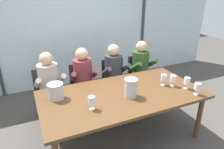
{
  "coord_description": "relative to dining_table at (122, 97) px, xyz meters",
  "views": [
    {
      "loc": [
        -1.17,
        -2.22,
        2.09
      ],
      "look_at": [
        0.0,
        0.35,
        0.89
      ],
      "focal_mm": 32.45,
      "sensor_mm": 36.0,
      "label": 1
    }
  ],
  "objects": [
    {
      "name": "wine_glass_by_left_taster",
      "position": [
        -0.52,
        -0.21,
        0.19
      ],
      "size": [
        0.08,
        0.08,
        0.17
      ],
      "color": "silver",
      "rests_on": "dining_table"
    },
    {
      "name": "wine_glass_by_right_taster",
      "position": [
        0.92,
        -0.26,
        0.18
      ],
      "size": [
        0.08,
        0.08,
        0.17
      ],
      "color": "silver",
      "rests_on": "dining_table"
    },
    {
      "name": "ice_bucket_secondary",
      "position": [
        -0.86,
        0.24,
        0.17
      ],
      "size": [
        0.21,
        0.21,
        0.22
      ],
      "color": "#B7B7BC",
      "rests_on": "dining_table"
    },
    {
      "name": "chair_near_curtain",
      "position": [
        -0.89,
        1.01,
        -0.17
      ],
      "size": [
        0.46,
        0.46,
        0.87
      ],
      "rotation": [
        0.0,
        0.0,
        0.04
      ],
      "color": "#232328",
      "rests_on": "ground"
    },
    {
      "name": "hillside_vineyard",
      "position": [
        0.0,
        6.66,
        0.23
      ],
      "size": [
        13.46,
        2.4,
        1.82
      ],
      "primitive_type": "cube",
      "color": "#386633",
      "rests_on": "ground"
    },
    {
      "name": "dining_table",
      "position": [
        0.0,
        0.0,
        0.0
      ],
      "size": [
        2.26,
        1.16,
        0.74
      ],
      "color": "brown",
      "rests_on": "ground"
    },
    {
      "name": "ice_bucket_primary",
      "position": [
        0.06,
        -0.12,
        0.2
      ],
      "size": [
        0.18,
        0.18,
        0.26
      ],
      "color": "#B7B7BC",
      "rests_on": "dining_table"
    },
    {
      "name": "person_olive_shirt",
      "position": [
        0.88,
        0.86,
        0.0
      ],
      "size": [
        0.48,
        0.62,
        1.19
      ],
      "rotation": [
        0.0,
        0.0,
        0.06
      ],
      "color": "#2D5123",
      "rests_on": "ground"
    },
    {
      "name": "person_charcoal_jacket",
      "position": [
        0.29,
        0.86,
        0.0
      ],
      "size": [
        0.46,
        0.61,
        1.19
      ],
      "rotation": [
        0.0,
        0.0,
        -0.0
      ],
      "color": "#38383D",
      "rests_on": "ground"
    },
    {
      "name": "person_beige_jumper",
      "position": [
        -0.86,
        0.86,
        0.0
      ],
      "size": [
        0.48,
        0.63,
        1.19
      ],
      "rotation": [
        0.0,
        0.0,
        0.07
      ],
      "color": "#B7AD9E",
      "rests_on": "ground"
    },
    {
      "name": "person_maroon_top",
      "position": [
        -0.3,
        0.86,
        0.0
      ],
      "size": [
        0.49,
        0.63,
        1.19
      ],
      "rotation": [
        0.0,
        0.0,
        -0.09
      ],
      "color": "brown",
      "rests_on": "ground"
    },
    {
      "name": "wine_glass_center_pour",
      "position": [
        0.79,
        -0.11,
        0.18
      ],
      "size": [
        0.08,
        0.08,
        0.17
      ],
      "color": "silver",
      "rests_on": "dining_table"
    },
    {
      "name": "ground",
      "position": [
        0.0,
        1.0,
        -0.68
      ],
      "size": [
        14.0,
        14.0,
        0.0
      ],
      "primitive_type": "plane",
      "color": "#4C4742"
    },
    {
      "name": "window_mullion_right",
      "position": [
        1.68,
        2.18,
        0.62
      ],
      "size": [
        0.06,
        0.06,
        2.6
      ],
      "primitive_type": "cube",
      "color": "#38383D",
      "rests_on": "ground"
    },
    {
      "name": "window_glass_panel",
      "position": [
        0.0,
        2.2,
        0.62
      ],
      "size": [
        7.46,
        0.03,
        2.6
      ],
      "primitive_type": "cube",
      "color": "silver",
      "rests_on": "ground"
    },
    {
      "name": "wine_glass_spare_empty",
      "position": [
        0.68,
        -0.02,
        0.18
      ],
      "size": [
        0.08,
        0.08,
        0.17
      ],
      "color": "silver",
      "rests_on": "dining_table"
    },
    {
      "name": "wine_glass_near_bucket",
      "position": [
        0.91,
        -0.45,
        0.18
      ],
      "size": [
        0.08,
        0.08,
        0.17
      ],
      "color": "silver",
      "rests_on": "dining_table"
    },
    {
      "name": "chair_left_of_center",
      "position": [
        -0.28,
        0.99,
        -0.17
      ],
      "size": [
        0.44,
        0.44,
        0.87
      ],
      "rotation": [
        0.0,
        0.0,
        0.01
      ],
      "color": "#232328",
      "rests_on": "ground"
    },
    {
      "name": "chair_center",
      "position": [
        0.33,
        0.98,
        -0.17
      ],
      "size": [
        0.48,
        0.48,
        0.87
      ],
      "rotation": [
        0.0,
        0.0,
        -0.11
      ],
      "color": "#232328",
      "rests_on": "ground"
    },
    {
      "name": "chair_right_of_center",
      "position": [
        0.9,
        0.98,
        -0.17
      ],
      "size": [
        0.48,
        0.48,
        0.87
      ],
      "rotation": [
        0.0,
        0.0,
        0.11
      ],
      "color": "#232328",
      "rests_on": "ground"
    }
  ]
}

